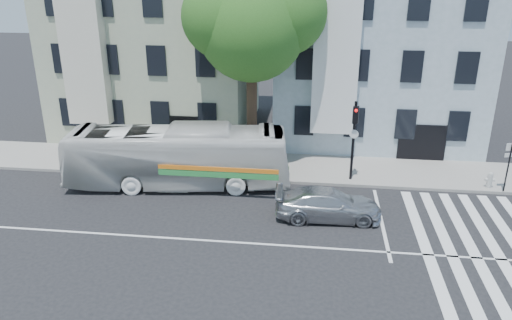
% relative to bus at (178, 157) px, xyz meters
% --- Properties ---
extents(ground, '(120.00, 120.00, 0.00)m').
position_rel_bus_xyz_m(ground, '(3.28, -5.20, -1.54)').
color(ground, black).
rests_on(ground, ground).
extents(sidewalk_far, '(80.00, 4.00, 0.15)m').
position_rel_bus_xyz_m(sidewalk_far, '(3.28, 2.80, -1.47)').
color(sidewalk_far, gray).
rests_on(sidewalk_far, ground).
extents(building_left, '(12.00, 10.00, 11.00)m').
position_rel_bus_xyz_m(building_left, '(-3.72, 9.80, 3.96)').
color(building_left, '#A0AA8E').
rests_on(building_left, ground).
extents(building_right, '(12.00, 10.00, 11.00)m').
position_rel_bus_xyz_m(building_right, '(10.28, 9.80, 3.96)').
color(building_right, '#95A8B1').
rests_on(building_right, ground).
extents(street_tree, '(7.30, 5.90, 11.10)m').
position_rel_bus_xyz_m(street_tree, '(3.34, 3.54, 6.29)').
color(street_tree, '#2D2116').
rests_on(street_tree, ground).
extents(bus, '(3.88, 11.31, 3.09)m').
position_rel_bus_xyz_m(bus, '(0.00, 0.00, 0.00)').
color(bus, silver).
rests_on(bus, ground).
extents(sedan, '(2.15, 4.74, 1.35)m').
position_rel_bus_xyz_m(sedan, '(7.43, -2.64, -0.87)').
color(sedan, '#B5B7BD').
rests_on(sedan, ground).
extents(hedge, '(8.34, 3.44, 0.70)m').
position_rel_bus_xyz_m(hedge, '(0.85, 1.60, -1.04)').
color(hedge, '#1F561B').
rests_on(hedge, sidewalk_far).
extents(traffic_signal, '(0.44, 0.53, 4.26)m').
position_rel_bus_xyz_m(traffic_signal, '(8.64, 1.40, 1.21)').
color(traffic_signal, black).
rests_on(traffic_signal, ground).
extents(fire_hydrant, '(0.46, 0.27, 0.82)m').
position_rel_bus_xyz_m(fire_hydrant, '(15.39, 1.28, -0.97)').
color(fire_hydrant, '#B1B1AD').
rests_on(fire_hydrant, sidewalk_far).
extents(far_sign_pole, '(0.47, 0.21, 2.63)m').
position_rel_bus_xyz_m(far_sign_pole, '(15.97, 0.94, 0.26)').
color(far_sign_pole, black).
rests_on(far_sign_pole, sidewalk_far).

